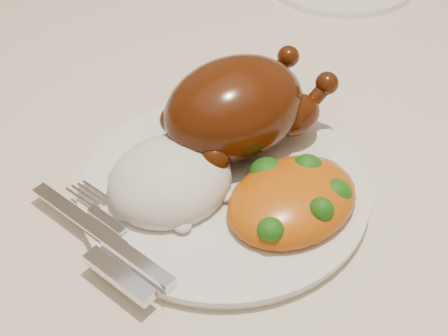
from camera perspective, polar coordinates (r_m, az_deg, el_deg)
dining_table at (r=0.75m, az=-6.66°, el=-2.59°), size 1.60×0.90×0.76m
tablecloth at (r=0.70m, az=-7.13°, el=1.64°), size 1.73×1.03×0.18m
dinner_plate at (r=0.60m, az=-0.00°, el=-1.81°), size 0.33×0.33×0.01m
roast_chicken at (r=0.61m, az=1.33°, el=5.64°), size 0.18×0.12×0.10m
rice_mound at (r=0.58m, az=-4.95°, el=-1.12°), size 0.14×0.13×0.06m
mac_and_cheese at (r=0.57m, az=6.66°, el=-2.57°), size 0.14×0.11×0.05m
cutlery at (r=0.54m, az=-10.01°, el=-7.37°), size 0.06×0.18×0.01m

